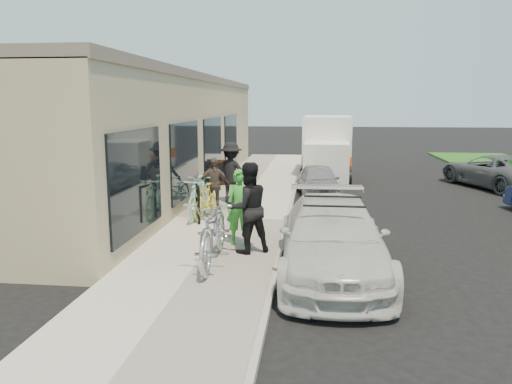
{
  "coord_description": "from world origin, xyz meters",
  "views": [
    {
      "loc": [
        0.24,
        -10.07,
        3.25
      ],
      "look_at": [
        -1.18,
        2.09,
        1.05
      ],
      "focal_mm": 35.0,
      "sensor_mm": 36.0,
      "label": 1
    }
  ],
  "objects": [
    {
      "name": "far_car_gray",
      "position": [
        7.19,
        10.02,
        0.64
      ],
      "size": [
        3.6,
        5.06,
        1.28
      ],
      "primitive_type": "imported",
      "rotation": [
        0.0,
        0.0,
        3.5
      ],
      "color": "#4E5053",
      "rests_on": "ground"
    },
    {
      "name": "cruiser_bike_b",
      "position": [
        -3.05,
        4.15,
        0.66
      ],
      "size": [
        0.96,
        2.04,
        1.03
      ],
      "primitive_type": "imported",
      "rotation": [
        0.0,
        0.0,
        0.15
      ],
      "color": "#9CE9D5",
      "rests_on": "sidewalk"
    },
    {
      "name": "sedan_silver",
      "position": [
        0.42,
        7.26,
        0.56
      ],
      "size": [
        1.63,
        3.41,
        1.12
      ],
      "primitive_type": "imported",
      "rotation": [
        0.0,
        0.0,
        0.09
      ],
      "color": "#98989D",
      "rests_on": "ground"
    },
    {
      "name": "cruiser_bike_a",
      "position": [
        -2.86,
        2.89,
        0.72
      ],
      "size": [
        0.58,
        1.91,
        1.14
      ],
      "primitive_type": "imported",
      "rotation": [
        0.0,
        0.0,
        -0.02
      ],
      "color": "#9CE9D5",
      "rests_on": "sidewalk"
    },
    {
      "name": "man_standing",
      "position": [
        -1.1,
        -0.04,
        1.1
      ],
      "size": [
        1.16,
        1.08,
        1.9
      ],
      "primitive_type": "imported",
      "rotation": [
        0.0,
        0.0,
        3.65
      ],
      "color": "black",
      "rests_on": "sidewalk"
    },
    {
      "name": "moving_truck",
      "position": [
        0.79,
        12.0,
        1.18
      ],
      "size": [
        2.2,
        5.48,
        2.66
      ],
      "rotation": [
        0.0,
        0.0,
        -0.03
      ],
      "color": "white",
      "rests_on": "ground"
    },
    {
      "name": "cruiser_bike_c",
      "position": [
        -2.67,
        2.96,
        0.61
      ],
      "size": [
        0.68,
        1.59,
        0.93
      ],
      "primitive_type": "imported",
      "rotation": [
        0.0,
        0.0,
        -0.16
      ],
      "color": "gold",
      "rests_on": "sidewalk"
    },
    {
      "name": "bike_rack",
      "position": [
        -2.77,
        2.5,
        0.74
      ],
      "size": [
        0.26,
        0.66,
        0.97
      ],
      "rotation": [
        0.0,
        0.0,
        0.32
      ],
      "color": "black",
      "rests_on": "sidewalk"
    },
    {
      "name": "curb",
      "position": [
        -0.45,
        3.0,
        0.07
      ],
      "size": [
        0.12,
        34.0,
        0.13
      ],
      "primitive_type": "cube",
      "color": "#A19B93",
      "rests_on": "ground"
    },
    {
      "name": "sidewalk",
      "position": [
        -2.0,
        3.0,
        0.07
      ],
      "size": [
        3.0,
        34.0,
        0.15
      ],
      "primitive_type": "cube",
      "color": "#BDB7AA",
      "rests_on": "ground"
    },
    {
      "name": "storefront",
      "position": [
        -5.24,
        7.99,
        2.12
      ],
      "size": [
        3.6,
        20.0,
        4.22
      ],
      "color": "tan",
      "rests_on": "ground"
    },
    {
      "name": "bystander_b",
      "position": [
        -2.61,
        3.77,
        0.93
      ],
      "size": [
        0.99,
        0.73,
        1.57
      ],
      "primitive_type": "imported",
      "rotation": [
        0.0,
        0.0,
        0.44
      ],
      "color": "#4F4138",
      "rests_on": "sidewalk"
    },
    {
      "name": "woman_rider",
      "position": [
        -1.36,
        0.53,
        0.98
      ],
      "size": [
        0.62,
        0.42,
        1.67
      ],
      "primitive_type": "imported",
      "rotation": [
        0.0,
        0.0,
        0.03
      ],
      "color": "green",
      "rests_on": "sidewalk"
    },
    {
      "name": "bystander_a",
      "position": [
        -2.33,
        5.15,
        1.1
      ],
      "size": [
        1.31,
        0.87,
        1.9
      ],
      "primitive_type": "imported",
      "rotation": [
        0.0,
        0.0,
        3.0
      ],
      "color": "black",
      "rests_on": "sidewalk"
    },
    {
      "name": "sedan_white",
      "position": [
        0.62,
        -0.79,
        0.7
      ],
      "size": [
        2.12,
        4.91,
        1.45
      ],
      "rotation": [
        0.0,
        0.0,
        0.03
      ],
      "color": "silver",
      "rests_on": "ground"
    },
    {
      "name": "tandem_bike",
      "position": [
        -1.66,
        -0.85,
        0.81
      ],
      "size": [
        0.97,
        2.55,
        1.32
      ],
      "primitive_type": "imported",
      "rotation": [
        0.0,
        0.0,
        0.04
      ],
      "color": "#BDBDC0",
      "rests_on": "sidewalk"
    },
    {
      "name": "sandwich_board",
      "position": [
        -3.18,
        8.43,
        0.63
      ],
      "size": [
        0.74,
        0.74,
        0.94
      ],
      "rotation": [
        0.0,
        0.0,
        0.37
      ],
      "color": "#301D0D",
      "rests_on": "sidewalk"
    },
    {
      "name": "ground",
      "position": [
        0.0,
        0.0,
        0.0
      ],
      "size": [
        120.0,
        120.0,
        0.0
      ],
      "primitive_type": "plane",
      "color": "black",
      "rests_on": "ground"
    }
  ]
}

